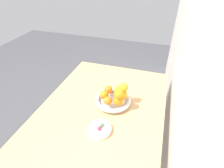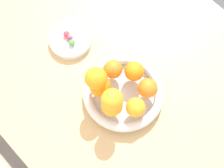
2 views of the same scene
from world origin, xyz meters
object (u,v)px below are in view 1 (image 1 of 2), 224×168
orange_1 (108,90)px  orange_0 (118,90)px  orange_4 (118,101)px  candy_dish (99,130)px  orange_2 (104,95)px  fruit_bowl (113,101)px  orange_5 (123,95)px  orange_3 (108,101)px  candy_ball_2 (102,125)px  candy_ball_0 (99,128)px  orange_6 (123,88)px  candy_ball_1 (100,127)px  candy_ball_4 (100,127)px  orange_7 (119,94)px  candy_ball_3 (99,129)px  dining_table (101,121)px

orange_1 → orange_0: bearing=104.6°
orange_0 → orange_4: 0.11m
candy_dish → orange_2: bearing=-167.9°
fruit_bowl → orange_5: (-0.02, 0.06, 0.05)m
orange_3 → orange_5: 0.11m
orange_0 → candy_ball_2: 0.28m
candy_ball_0 → candy_ball_2: candy_ball_2 is taller
orange_6 → candy_ball_0: 0.28m
orange_1 → candy_ball_2: orange_1 is taller
candy_ball_1 → candy_ball_4: 0.00m
candy_dish → orange_4: orange_4 is taller
orange_6 → candy_ball_4: 0.28m
orange_4 → orange_7: (0.01, 0.01, 0.06)m
candy_dish → candy_ball_1: bearing=169.1°
candy_ball_1 → orange_4: bearing=164.9°
orange_0 → orange_4: (0.11, 0.03, 0.00)m
orange_3 → candy_ball_1: (0.17, 0.01, -0.04)m
orange_1 → candy_ball_1: size_ratio=3.84×
orange_3 → candy_ball_3: bearing=3.8°
fruit_bowl → candy_ball_3: bearing=-0.8°
orange_7 → candy_ball_3: size_ratio=2.99×
orange_0 → orange_1: 0.06m
candy_dish → orange_4: (-0.19, 0.05, 0.06)m
candy_dish → orange_3: (-0.18, -0.01, 0.06)m
orange_0 → orange_6: bearing=44.3°
orange_3 → candy_ball_1: bearing=3.4°
dining_table → fruit_bowl: (-0.09, 0.05, 0.11)m
candy_dish → candy_ball_3: 0.02m
orange_5 → candy_ball_0: 0.27m
orange_6 → candy_ball_2: size_ratio=3.03×
orange_4 → candy_ball_1: 0.20m
orange_2 → orange_7: size_ratio=0.92×
fruit_bowl → orange_7: (0.05, 0.05, 0.11)m
orange_0 → candy_ball_2: orange_0 is taller
candy_ball_1 → orange_6: bearing=165.4°
candy_ball_2 → candy_ball_3: same height
orange_7 → candy_ball_1: 0.21m
candy_ball_1 → candy_ball_3: candy_ball_3 is taller
orange_3 → orange_5: (-0.08, 0.07, 0.00)m
orange_4 → orange_6: size_ratio=1.02×
fruit_bowl → orange_3: orange_3 is taller
orange_4 → candy_ball_4: size_ratio=3.90×
dining_table → orange_0: (-0.15, 0.07, 0.15)m
orange_0 → orange_1: bearing=-75.4°
orange_7 → candy_ball_3: orange_7 is taller
dining_table → candy_dish: bearing=17.5°
orange_3 → candy_ball_0: orange_3 is taller
candy_ball_1 → candy_ball_4: size_ratio=0.94×
candy_ball_0 → candy_ball_1: 0.01m
orange_2 → orange_4: bearing=73.0°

